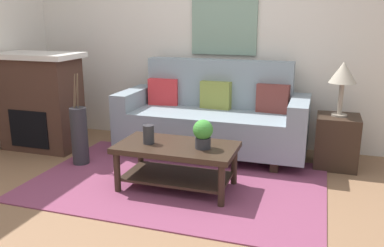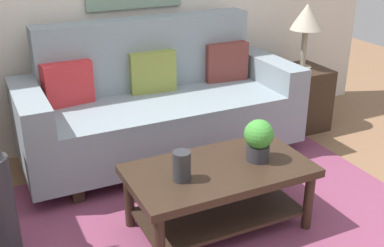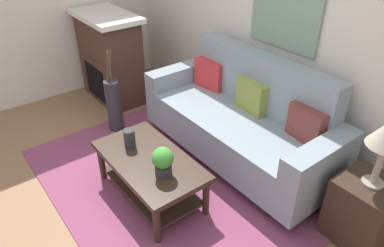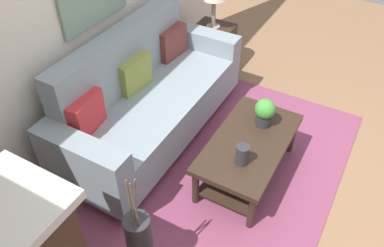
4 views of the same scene
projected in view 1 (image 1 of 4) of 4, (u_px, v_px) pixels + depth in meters
ground_plane at (158, 204)px, 3.47m from camera, size 8.97×8.97×0.00m
wall_back at (218, 35)px, 4.93m from camera, size 4.97×0.10×2.70m
area_rug at (178, 181)px, 3.93m from camera, size 2.79×1.84×0.01m
couch at (213, 118)px, 4.65m from camera, size 2.14×0.84×1.08m
throw_pillow_crimson at (163, 92)px, 4.90m from camera, size 0.37×0.17×0.32m
throw_pillow_olive at (216, 95)px, 4.70m from camera, size 0.37×0.15×0.32m
throw_pillow_maroon at (273, 98)px, 4.50m from camera, size 0.37×0.16×0.32m
coffee_table at (177, 157)px, 3.71m from camera, size 1.10×0.60×0.43m
tabletop_vase at (149, 134)px, 3.70m from camera, size 0.10×0.10×0.18m
potted_plant_tabletop at (203, 133)px, 3.55m from camera, size 0.18×0.18×0.26m
side_table at (337, 141)px, 4.28m from camera, size 0.44×0.44×0.56m
table_lamp at (343, 75)px, 4.09m from camera, size 0.28×0.28×0.57m
fireplace at (41, 101)px, 4.82m from camera, size 1.02×0.58×1.16m
floor_vase at (80, 136)px, 4.33m from camera, size 0.18×0.18×0.63m
floor_vase_branch_a at (78, 91)px, 4.19m from camera, size 0.05×0.03×0.36m
floor_vase_branch_b at (76, 91)px, 4.22m from camera, size 0.05×0.05×0.36m
floor_vase_branch_c at (74, 91)px, 4.18m from camera, size 0.03×0.05×0.36m
framed_painting at (224, 26)px, 4.81m from camera, size 0.80×0.03×0.67m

